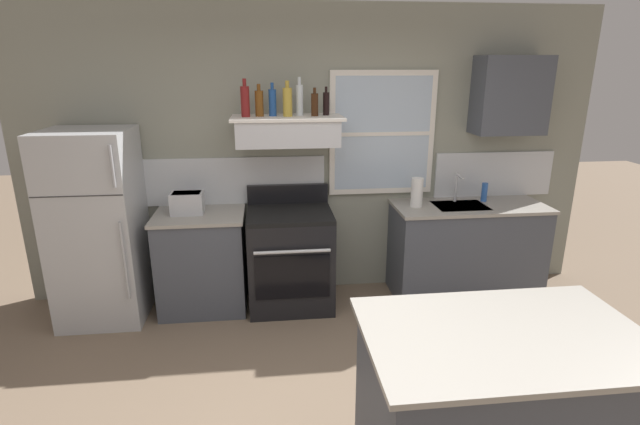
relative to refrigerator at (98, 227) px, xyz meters
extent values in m
cube|color=gray|center=(1.90, 0.39, 0.52)|extent=(5.40, 0.06, 2.70)
cube|color=silver|center=(0.75, 0.35, 0.30)|extent=(2.50, 0.02, 0.44)
cube|color=silver|center=(3.70, 0.35, 0.30)|extent=(1.20, 0.02, 0.44)
cube|color=white|center=(2.55, 0.34, 0.72)|extent=(1.00, 0.04, 1.15)
cube|color=silver|center=(2.55, 0.33, 0.72)|extent=(0.90, 0.01, 1.05)
cube|color=white|center=(2.55, 0.32, 0.72)|extent=(0.90, 0.02, 0.04)
cube|color=#B7BABC|center=(0.00, 0.00, 0.00)|extent=(0.70, 0.68, 1.67)
cube|color=#333333|center=(0.00, -0.34, 0.37)|extent=(0.69, 0.00, 0.01)
cylinder|color=#A5A8AD|center=(0.30, -0.37, -0.17)|extent=(0.02, 0.02, 0.66)
cylinder|color=#A5A8AD|center=(0.30, -0.37, 0.60)|extent=(0.02, 0.02, 0.33)
cube|color=#474C56|center=(0.85, 0.06, -0.39)|extent=(0.76, 0.60, 0.88)
cube|color=#9E998E|center=(0.85, 0.06, 0.06)|extent=(0.79, 0.63, 0.03)
cube|color=silver|center=(0.75, 0.08, 0.17)|extent=(0.28, 0.20, 0.19)
cube|color=black|center=(0.75, 0.08, 0.26)|extent=(0.24, 0.16, 0.01)
cube|color=black|center=(0.61, 0.08, 0.21)|extent=(0.02, 0.03, 0.02)
cube|color=black|center=(1.65, 0.02, -0.40)|extent=(0.76, 0.64, 0.87)
cube|color=black|center=(1.65, 0.02, 0.06)|extent=(0.76, 0.64, 0.04)
cube|color=black|center=(1.65, 0.31, 0.17)|extent=(0.76, 0.06, 0.18)
cube|color=black|center=(1.65, -0.30, -0.41)|extent=(0.65, 0.01, 0.40)
cylinder|color=silver|center=(1.65, -0.34, -0.16)|extent=(0.65, 0.03, 0.03)
cube|color=silver|center=(1.65, 0.12, 0.78)|extent=(0.88, 0.48, 0.22)
cube|color=#262628|center=(1.65, -0.10, 0.70)|extent=(0.75, 0.02, 0.04)
cube|color=white|center=(1.65, 0.12, 0.90)|extent=(0.96, 0.52, 0.02)
cylinder|color=maroon|center=(1.30, 0.09, 1.04)|extent=(0.07, 0.07, 0.25)
cylinder|color=maroon|center=(1.30, 0.09, 1.19)|extent=(0.03, 0.03, 0.06)
cylinder|color=brown|center=(1.41, 0.12, 1.02)|extent=(0.07, 0.07, 0.22)
cylinder|color=brown|center=(1.41, 0.12, 1.15)|extent=(0.03, 0.03, 0.05)
cylinder|color=#1E478C|center=(1.53, 0.15, 1.02)|extent=(0.07, 0.07, 0.22)
cylinder|color=#1E478C|center=(1.53, 0.15, 1.16)|extent=(0.03, 0.03, 0.06)
cylinder|color=#B29333|center=(1.65, 0.09, 1.03)|extent=(0.08, 0.08, 0.24)
cylinder|color=#B29333|center=(1.65, 0.09, 1.18)|extent=(0.03, 0.03, 0.06)
cylinder|color=silver|center=(1.76, 0.16, 1.04)|extent=(0.06, 0.06, 0.26)
cylinder|color=silver|center=(1.76, 0.16, 1.20)|extent=(0.03, 0.03, 0.07)
cylinder|color=#381E0F|center=(1.89, 0.09, 1.01)|extent=(0.06, 0.06, 0.19)
cylinder|color=#381E0F|center=(1.89, 0.09, 1.13)|extent=(0.03, 0.03, 0.05)
cylinder|color=black|center=(1.99, 0.15, 1.01)|extent=(0.06, 0.06, 0.20)
cylinder|color=black|center=(1.99, 0.15, 1.13)|extent=(0.02, 0.02, 0.05)
cube|color=#474C56|center=(3.35, 0.06, -0.39)|extent=(1.40, 0.60, 0.88)
cube|color=#9E998E|center=(3.35, 0.06, 0.06)|extent=(1.43, 0.63, 0.03)
cube|color=#B7BABC|center=(3.25, 0.04, 0.07)|extent=(0.48, 0.36, 0.01)
cylinder|color=silver|center=(3.25, 0.18, 0.22)|extent=(0.03, 0.03, 0.28)
cylinder|color=silver|center=(3.25, 0.10, 0.34)|extent=(0.02, 0.16, 0.02)
cylinder|color=white|center=(2.83, 0.06, 0.21)|extent=(0.11, 0.11, 0.27)
cylinder|color=blue|center=(3.53, 0.16, 0.17)|extent=(0.06, 0.06, 0.18)
cube|color=#474C56|center=(2.60, -2.12, -0.39)|extent=(1.32, 0.82, 0.88)
cube|color=#9E998E|center=(2.60, -2.12, 0.06)|extent=(1.40, 0.90, 0.03)
cube|color=#474C56|center=(3.70, 0.20, 1.07)|extent=(0.64, 0.32, 0.70)
camera|label=1|loc=(1.46, -4.07, 1.34)|focal=26.82mm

